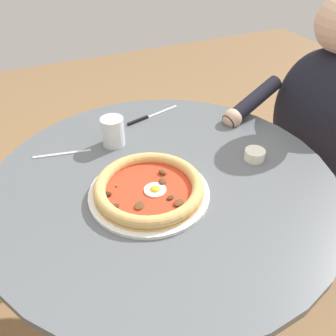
% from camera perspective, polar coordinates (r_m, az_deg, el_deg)
% --- Properties ---
extents(ground_plane, '(6.00, 6.00, 0.02)m').
position_cam_1_polar(ground_plane, '(1.63, -0.59, -22.46)').
color(ground_plane, olive).
extents(dining_table, '(1.02, 1.02, 0.73)m').
position_cam_1_polar(dining_table, '(1.15, -0.77, -7.57)').
color(dining_table, '#565B60').
rests_on(dining_table, ground).
extents(pizza_on_plate, '(0.33, 0.33, 0.04)m').
position_cam_1_polar(pizza_on_plate, '(0.99, -3.01, -3.28)').
color(pizza_on_plate, white).
rests_on(pizza_on_plate, dining_table).
extents(water_glass, '(0.07, 0.07, 0.10)m').
position_cam_1_polar(water_glass, '(1.19, -8.67, 5.47)').
color(water_glass, silver).
rests_on(water_glass, dining_table).
extents(steak_knife, '(0.07, 0.22, 0.01)m').
position_cam_1_polar(steak_knife, '(1.35, -3.54, 7.94)').
color(steak_knife, silver).
rests_on(steak_knife, dining_table).
extents(ramekin_capers, '(0.06, 0.06, 0.03)m').
position_cam_1_polar(ramekin_capers, '(1.15, 13.53, 2.11)').
color(ramekin_capers, white).
rests_on(ramekin_capers, dining_table).
extents(fork_utensil, '(0.04, 0.18, 0.00)m').
position_cam_1_polar(fork_utensil, '(1.20, -16.35, 2.17)').
color(fork_utensil, '#BCBCC1').
rests_on(fork_utensil, dining_table).
extents(diner_person, '(0.41, 0.53, 1.16)m').
position_cam_1_polar(diner_person, '(1.58, 20.79, 1.03)').
color(diner_person, '#282833').
rests_on(diner_person, ground).
extents(cafe_chair_diner, '(0.49, 0.49, 0.89)m').
position_cam_1_polar(cafe_chair_diner, '(1.68, 24.16, 3.07)').
color(cafe_chair_diner, '#957050').
rests_on(cafe_chair_diner, ground).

